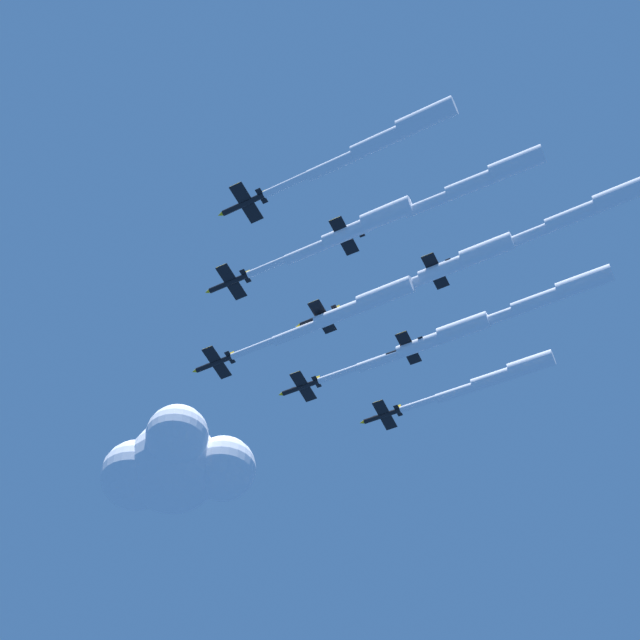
{
  "coord_description": "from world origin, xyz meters",
  "views": [
    {
      "loc": [
        -1.35,
        -118.84,
        40.96
      ],
      "look_at": [
        0.0,
        0.0,
        181.69
      ],
      "focal_mm": 50.23,
      "sensor_mm": 36.0,
      "label": 1
    }
  ],
  "objects_px": {
    "jet_port_inner": "(345,233)",
    "jet_port_outer": "(492,379)",
    "jet_port_mid": "(442,269)",
    "jet_lead": "(340,313)",
    "jet_trail_port": "(537,301)",
    "jet_starboard_outer": "(470,184)",
    "jet_starboard_inner": "(420,344)",
    "jet_starboard_mid": "(377,142)",
    "jet_trail_starboard": "(573,215)"
  },
  "relations": [
    {
      "from": "jet_port_mid",
      "to": "jet_starboard_mid",
      "type": "relative_size",
      "value": 1.0
    },
    {
      "from": "jet_port_mid",
      "to": "jet_port_outer",
      "type": "distance_m",
      "value": 31.99
    },
    {
      "from": "jet_starboard_outer",
      "to": "jet_lead",
      "type": "bearing_deg",
      "value": 128.58
    },
    {
      "from": "jet_port_mid",
      "to": "jet_starboard_mid",
      "type": "distance_m",
      "value": 31.76
    },
    {
      "from": "jet_lead",
      "to": "jet_port_inner",
      "type": "xyz_separation_m",
      "value": [
        0.49,
        -17.92,
        2.61
      ]
    },
    {
      "from": "jet_port_mid",
      "to": "jet_starboard_mid",
      "type": "xyz_separation_m",
      "value": [
        -14.38,
        -28.31,
        -0.57
      ]
    },
    {
      "from": "jet_port_inner",
      "to": "jet_port_outer",
      "type": "height_order",
      "value": "jet_port_inner"
    },
    {
      "from": "jet_port_inner",
      "to": "jet_port_mid",
      "type": "distance_m",
      "value": 21.01
    },
    {
      "from": "jet_lead",
      "to": "jet_starboard_mid",
      "type": "height_order",
      "value": "jet_starboard_mid"
    },
    {
      "from": "jet_port_mid",
      "to": "jet_starboard_mid",
      "type": "height_order",
      "value": "jet_port_mid"
    },
    {
      "from": "jet_port_inner",
      "to": "jet_trail_port",
      "type": "relative_size",
      "value": 0.91
    },
    {
      "from": "jet_port_outer",
      "to": "jet_starboard_inner",
      "type": "bearing_deg",
      "value": -150.21
    },
    {
      "from": "jet_trail_port",
      "to": "jet_lead",
      "type": "bearing_deg",
      "value": 176.2
    },
    {
      "from": "jet_port_mid",
      "to": "jet_trail_port",
      "type": "relative_size",
      "value": 0.95
    },
    {
      "from": "jet_port_inner",
      "to": "jet_trail_starboard",
      "type": "xyz_separation_m",
      "value": [
        43.09,
        -4.85,
        -0.31
      ]
    },
    {
      "from": "jet_starboard_inner",
      "to": "jet_port_outer",
      "type": "height_order",
      "value": "jet_starboard_inner"
    },
    {
      "from": "jet_lead",
      "to": "jet_starboard_inner",
      "type": "relative_size",
      "value": 1.04
    },
    {
      "from": "jet_port_mid",
      "to": "jet_trail_starboard",
      "type": "relative_size",
      "value": 0.96
    },
    {
      "from": "jet_trail_port",
      "to": "jet_starboard_mid",
      "type": "bearing_deg",
      "value": -133.75
    },
    {
      "from": "jet_starboard_inner",
      "to": "jet_starboard_mid",
      "type": "xyz_separation_m",
      "value": [
        -11.62,
        -47.95,
        -0.16
      ]
    },
    {
      "from": "jet_lead",
      "to": "jet_trail_port",
      "type": "bearing_deg",
      "value": -3.8
    },
    {
      "from": "jet_lead",
      "to": "jet_port_outer",
      "type": "height_order",
      "value": "jet_port_outer"
    },
    {
      "from": "jet_starboard_inner",
      "to": "jet_trail_starboard",
      "type": "height_order",
      "value": "jet_trail_starboard"
    },
    {
      "from": "jet_port_inner",
      "to": "jet_starboard_mid",
      "type": "xyz_separation_m",
      "value": [
        5.16,
        -20.63,
        -1.48
      ]
    },
    {
      "from": "jet_port_outer",
      "to": "jet_starboard_outer",
      "type": "bearing_deg",
      "value": -102.07
    },
    {
      "from": "jet_port_mid",
      "to": "jet_trail_port",
      "type": "height_order",
      "value": "jet_port_mid"
    },
    {
      "from": "jet_starboard_outer",
      "to": "jet_starboard_inner",
      "type": "bearing_deg",
      "value": 98.89
    },
    {
      "from": "jet_port_inner",
      "to": "jet_starboard_outer",
      "type": "height_order",
      "value": "jet_port_inner"
    },
    {
      "from": "jet_port_inner",
      "to": "jet_port_mid",
      "type": "xyz_separation_m",
      "value": [
        19.54,
        7.68,
        -0.91
      ]
    },
    {
      "from": "jet_starboard_inner",
      "to": "jet_trail_starboard",
      "type": "xyz_separation_m",
      "value": [
        26.31,
        -32.16,
        1.01
      ]
    },
    {
      "from": "jet_port_inner",
      "to": "jet_starboard_mid",
      "type": "bearing_deg",
      "value": -75.96
    },
    {
      "from": "jet_lead",
      "to": "jet_port_mid",
      "type": "bearing_deg",
      "value": -27.08
    },
    {
      "from": "jet_port_mid",
      "to": "jet_port_outer",
      "type": "relative_size",
      "value": 1.03
    },
    {
      "from": "jet_lead",
      "to": "jet_trail_starboard",
      "type": "distance_m",
      "value": 49.22
    },
    {
      "from": "jet_trail_port",
      "to": "jet_port_mid",
      "type": "bearing_deg",
      "value": -159.23
    },
    {
      "from": "jet_port_outer",
      "to": "jet_port_inner",
      "type": "bearing_deg",
      "value": -132.07
    },
    {
      "from": "jet_port_inner",
      "to": "jet_starboard_outer",
      "type": "distance_m",
      "value": 25.47
    },
    {
      "from": "jet_starboard_mid",
      "to": "jet_trail_starboard",
      "type": "height_order",
      "value": "jet_trail_starboard"
    },
    {
      "from": "jet_starboard_inner",
      "to": "jet_trail_starboard",
      "type": "relative_size",
      "value": 1.0
    },
    {
      "from": "jet_starboard_inner",
      "to": "jet_port_inner",
      "type": "bearing_deg",
      "value": -121.56
    },
    {
      "from": "jet_starboard_inner",
      "to": "jet_port_outer",
      "type": "distance_m",
      "value": 18.79
    },
    {
      "from": "jet_port_inner",
      "to": "jet_trail_starboard",
      "type": "relative_size",
      "value": 0.92
    },
    {
      "from": "jet_trail_port",
      "to": "jet_trail_starboard",
      "type": "bearing_deg",
      "value": -79.96
    },
    {
      "from": "jet_lead",
      "to": "jet_port_mid",
      "type": "xyz_separation_m",
      "value": [
        20.03,
        -10.24,
        1.7
      ]
    },
    {
      "from": "jet_starboard_outer",
      "to": "jet_port_inner",
      "type": "bearing_deg",
      "value": 153.63
    },
    {
      "from": "jet_port_inner",
      "to": "jet_starboard_inner",
      "type": "height_order",
      "value": "jet_port_inner"
    },
    {
      "from": "jet_port_inner",
      "to": "jet_port_outer",
      "type": "bearing_deg",
      "value": 47.93
    },
    {
      "from": "jet_starboard_mid",
      "to": "jet_trail_starboard",
      "type": "xyz_separation_m",
      "value": [
        37.93,
        15.79,
        1.17
      ]
    },
    {
      "from": "jet_starboard_outer",
      "to": "jet_port_mid",
      "type": "bearing_deg",
      "value": 99.82
    },
    {
      "from": "jet_starboard_mid",
      "to": "jet_trail_starboard",
      "type": "bearing_deg",
      "value": 22.6
    }
  ]
}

